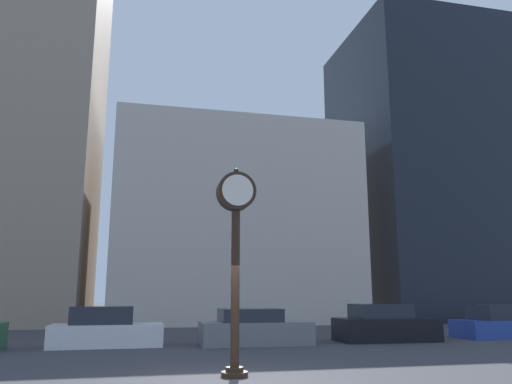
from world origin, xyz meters
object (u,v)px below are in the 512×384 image
car_white (106,330)px  car_blue (508,324)px  car_grey (254,329)px  car_black (385,325)px  street_clock (236,233)px

car_white → car_blue: size_ratio=0.82×
car_grey → car_black: size_ratio=1.02×
street_clock → car_black: street_clock is taller
car_grey → car_black: bearing=2.3°
car_black → car_blue: bearing=5.5°
car_white → car_blue: bearing=-0.3°
street_clock → car_grey: street_clock is taller
car_white → car_grey: 5.36m
street_clock → car_black: size_ratio=1.22×
car_white → car_black: (10.73, -0.34, 0.03)m
car_white → car_blue: (16.72, 0.01, -0.01)m
car_grey → car_black: 5.39m
car_blue → street_clock: bearing=-151.1°
car_grey → car_blue: bearing=3.1°
car_black → car_white: bearing=-179.6°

